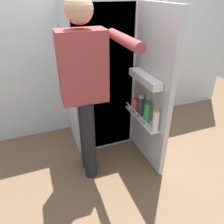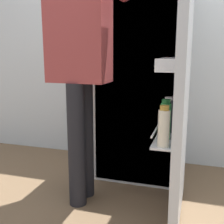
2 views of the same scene
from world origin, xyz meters
name	(u,v)px [view 2 (image 2 of 2)]	position (x,y,z in m)	size (l,w,h in m)	color
ground_plane	(126,200)	(0.00, 0.00, 0.00)	(6.35, 6.35, 0.00)	brown
kitchen_wall	(151,29)	(0.00, 0.89, 1.26)	(4.40, 0.10, 2.51)	silver
refrigerator	(145,80)	(0.03, 0.48, 0.82)	(0.73, 1.26, 1.64)	silver
person	(81,56)	(-0.30, -0.07, 1.02)	(0.53, 0.73, 1.71)	black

